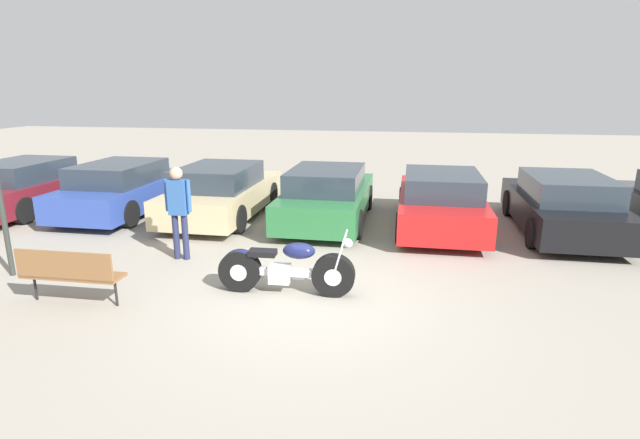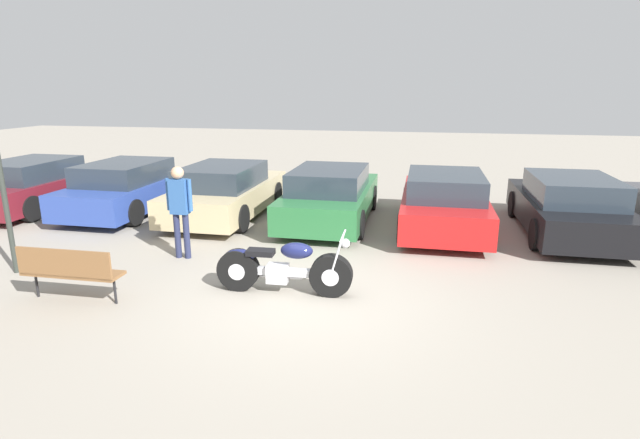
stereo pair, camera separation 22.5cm
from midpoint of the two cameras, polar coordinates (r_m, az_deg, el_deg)
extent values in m
plane|color=gray|center=(7.93, -0.77, -9.07)|extent=(60.00, 60.00, 0.00)
cylinder|color=black|center=(7.93, 2.09, -6.42)|extent=(0.69, 0.23, 0.68)
cylinder|color=silver|center=(7.93, 2.09, -6.42)|extent=(0.28, 0.23, 0.27)
cylinder|color=black|center=(8.24, -8.52, -5.72)|extent=(0.69, 0.23, 0.68)
cylinder|color=silver|center=(8.24, -8.52, -5.72)|extent=(0.28, 0.23, 0.27)
cube|color=silver|center=(8.04, -3.33, -5.97)|extent=(1.17, 0.16, 0.12)
cube|color=silver|center=(8.08, -4.06, -6.15)|extent=(0.35, 0.25, 0.30)
ellipsoid|color=#191E4C|center=(7.88, -1.86, -3.58)|extent=(0.53, 0.32, 0.26)
cube|color=black|center=(8.03, -6.02, -3.75)|extent=(0.45, 0.26, 0.09)
ellipsoid|color=#191E4C|center=(8.14, -8.26, -4.06)|extent=(0.49, 0.22, 0.20)
cylinder|color=silver|center=(7.72, 2.69, -4.40)|extent=(0.22, 0.04, 0.67)
cylinder|color=silver|center=(7.89, 2.85, -3.97)|extent=(0.22, 0.04, 0.67)
cylinder|color=silver|center=(7.69, 3.47, -1.88)|extent=(0.06, 0.62, 0.03)
sphere|color=silver|center=(7.72, 3.75, -2.75)|extent=(0.15, 0.15, 0.15)
cylinder|color=silver|center=(8.29, -5.25, -6.37)|extent=(1.17, 0.13, 0.08)
cube|color=maroon|center=(15.61, -29.02, 3.05)|extent=(1.87, 4.44, 0.65)
cube|color=#28333D|center=(15.32, -29.93, 4.97)|extent=(1.64, 2.31, 0.51)
cylinder|color=black|center=(17.23, -28.25, 3.50)|extent=(0.20, 0.65, 0.65)
cylinder|color=black|center=(16.17, -23.46, 3.41)|extent=(0.20, 0.65, 0.65)
cylinder|color=black|center=(14.06, -29.77, 1.07)|extent=(0.20, 0.65, 0.65)
cube|color=#2D479E|center=(14.15, -20.27, 2.96)|extent=(1.87, 4.44, 0.65)
cube|color=#28333D|center=(13.83, -21.06, 5.09)|extent=(1.64, 2.31, 0.51)
cylinder|color=black|center=(15.79, -20.33, 3.46)|extent=(0.20, 0.65, 0.65)
cylinder|color=black|center=(14.94, -14.60, 3.30)|extent=(0.20, 0.65, 0.65)
cylinder|color=black|center=(13.59, -26.35, 1.07)|extent=(0.20, 0.65, 0.65)
cylinder|color=black|center=(12.60, -20.05, 0.73)|extent=(0.20, 0.65, 0.65)
cube|color=#C6B284|center=(12.95, -10.07, 2.62)|extent=(1.87, 4.44, 0.65)
cube|color=#28333D|center=(12.60, -10.63, 4.95)|extent=(1.64, 2.31, 0.51)
cylinder|color=black|center=(14.56, -11.26, 3.20)|extent=(0.20, 0.65, 0.65)
cylinder|color=black|center=(13.98, -4.63, 2.96)|extent=(0.20, 0.65, 0.65)
cylinder|color=black|center=(12.14, -16.24, 0.54)|extent=(0.20, 0.65, 0.65)
cylinder|color=black|center=(11.44, -8.46, 0.11)|extent=(0.20, 0.65, 0.65)
cube|color=#286B38|center=(12.27, 1.78, 2.16)|extent=(1.87, 4.44, 0.65)
cube|color=#28333D|center=(11.90, 1.59, 4.62)|extent=(1.64, 2.31, 0.51)
cylinder|color=black|center=(13.80, -0.81, 2.84)|extent=(0.20, 0.65, 0.65)
cylinder|color=black|center=(13.53, 6.44, 2.51)|extent=(0.20, 0.65, 0.65)
cylinder|color=black|center=(11.20, -3.85, -0.08)|extent=(0.20, 0.65, 0.65)
cylinder|color=black|center=(10.88, 5.06, -0.56)|extent=(0.20, 0.65, 0.65)
cube|color=red|center=(12.01, 14.43, 1.39)|extent=(1.87, 4.44, 0.65)
cube|color=#28333D|center=(11.63, 14.67, 3.88)|extent=(1.64, 2.31, 0.51)
cylinder|color=black|center=(13.37, 10.41, 2.20)|extent=(0.20, 0.65, 0.65)
cylinder|color=black|center=(13.46, 17.86, 1.80)|extent=(0.20, 0.65, 0.65)
cylinder|color=black|center=(10.70, 9.99, -0.99)|extent=(0.20, 0.65, 0.65)
cylinder|color=black|center=(10.81, 19.29, -1.47)|extent=(0.20, 0.65, 0.65)
cube|color=black|center=(12.52, 26.78, 0.79)|extent=(1.87, 4.44, 0.65)
cube|color=#28333D|center=(12.16, 27.41, 3.15)|extent=(1.64, 2.31, 0.51)
cylinder|color=black|center=(13.67, 21.74, 1.65)|extent=(0.20, 0.65, 0.65)
cylinder|color=black|center=(14.09, 28.74, 1.23)|extent=(0.20, 0.65, 0.65)
cylinder|color=black|center=(11.06, 24.06, -1.58)|extent=(0.20, 0.65, 0.65)
cylinder|color=black|center=(11.57, 32.53, -1.97)|extent=(0.20, 0.65, 0.65)
cylinder|color=black|center=(14.55, 32.10, 1.15)|extent=(0.20, 0.65, 0.65)
cube|color=brown|center=(8.56, -25.69, -5.53)|extent=(1.57, 0.42, 0.05)
cube|color=brown|center=(8.36, -26.58, -4.52)|extent=(1.56, 0.06, 0.44)
cylinder|color=black|center=(9.05, -29.03, -6.40)|extent=(0.04, 0.04, 0.45)
cylinder|color=black|center=(8.26, -21.67, -7.49)|extent=(0.04, 0.04, 0.45)
cylinder|color=#2D332D|center=(10.06, -32.14, 4.31)|extent=(0.09, 0.09, 3.53)
cylinder|color=#232847|center=(9.98, -15.35, -1.78)|extent=(0.12, 0.12, 0.89)
cylinder|color=#232847|center=(9.90, -14.37, -1.85)|extent=(0.12, 0.12, 0.89)
cube|color=#2D5999|center=(9.75, -15.17, 2.55)|extent=(0.34, 0.20, 0.66)
cylinder|color=#2D5999|center=(9.85, -16.32, 2.78)|extent=(0.08, 0.08, 0.61)
cylinder|color=#2D5999|center=(9.65, -14.01, 2.70)|extent=(0.08, 0.08, 0.61)
sphere|color=tan|center=(9.67, -15.35, 5.17)|extent=(0.24, 0.24, 0.24)
camera|label=1|loc=(0.11, -89.30, 0.19)|focal=28.00mm
camera|label=2|loc=(0.11, 90.70, -0.19)|focal=28.00mm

